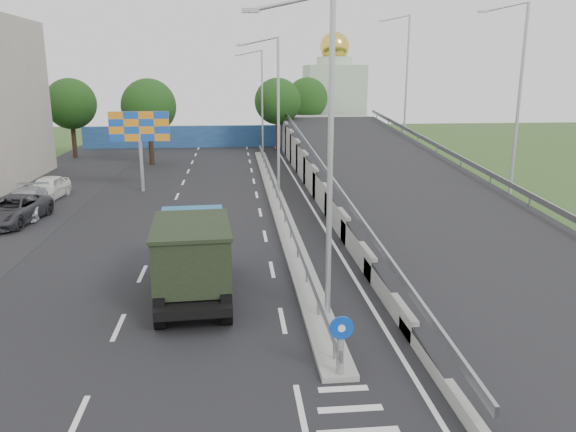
{
  "coord_description": "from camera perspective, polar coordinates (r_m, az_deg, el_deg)",
  "views": [
    {
      "loc": [
        -2.68,
        -11.05,
        7.93
      ],
      "look_at": [
        -0.48,
        11.46,
        2.2
      ],
      "focal_mm": 35.0,
      "sensor_mm": 36.0,
      "label": 1
    }
  ],
  "objects": [
    {
      "name": "ground",
      "position": [
        13.86,
        7.06,
        -20.8
      ],
      "size": [
        160.0,
        160.0,
        0.0
      ],
      "primitive_type": "plane",
      "color": "#2D4C1E",
      "rests_on": "ground"
    },
    {
      "name": "road_surface",
      "position": [
        32.05,
        -5.97,
        -0.19
      ],
      "size": [
        26.0,
        90.0,
        0.04
      ],
      "primitive_type": "cube",
      "color": "black",
      "rests_on": "ground"
    },
    {
      "name": "median",
      "position": [
        36.01,
        -1.17,
        1.66
      ],
      "size": [
        1.0,
        44.0,
        0.2
      ],
      "primitive_type": "cube",
      "color": "gray",
      "rests_on": "ground"
    },
    {
      "name": "overpass_ramp",
      "position": [
        37.02,
        10.51,
        4.37
      ],
      "size": [
        10.0,
        50.0,
        3.5
      ],
      "color": "gray",
      "rests_on": "ground"
    },
    {
      "name": "median_guardrail",
      "position": [
        35.88,
        -1.18,
        2.67
      ],
      "size": [
        0.09,
        44.0,
        0.71
      ],
      "color": "gray",
      "rests_on": "median"
    },
    {
      "name": "sign_bollard",
      "position": [
        15.15,
        5.37,
        -12.92
      ],
      "size": [
        0.64,
        0.23,
        1.67
      ],
      "color": "black",
      "rests_on": "median"
    },
    {
      "name": "lamp_post_near",
      "position": [
        17.41,
        3.72,
        7.19
      ],
      "size": [
        2.74,
        0.18,
        10.08
      ],
      "color": "#B2B5B7",
      "rests_on": "median"
    },
    {
      "name": "lamp_post_mid",
      "position": [
        37.22,
        -1.29,
        10.94
      ],
      "size": [
        2.74,
        0.18,
        10.08
      ],
      "color": "#B2B5B7",
      "rests_on": "median"
    },
    {
      "name": "lamp_post_far",
      "position": [
        57.16,
        -2.83,
        12.07
      ],
      "size": [
        2.74,
        0.18,
        10.08
      ],
      "color": "#B2B5B7",
      "rests_on": "median"
    },
    {
      "name": "blue_wall",
      "position": [
        63.42,
        -6.8,
        8.03
      ],
      "size": [
        30.0,
        0.5,
        2.4
      ],
      "primitive_type": "cube",
      "color": "navy",
      "rests_on": "ground"
    },
    {
      "name": "church",
      "position": [
        72.22,
        4.65,
        12.09
      ],
      "size": [
        7.0,
        7.0,
        13.8
      ],
      "color": "#B2CCAD",
      "rests_on": "ground"
    },
    {
      "name": "billboard",
      "position": [
        39.74,
        -14.86,
        8.34
      ],
      "size": [
        4.0,
        0.24,
        5.5
      ],
      "color": "#B2B5B7",
      "rests_on": "ground"
    },
    {
      "name": "tree_left_mid",
      "position": [
        51.65,
        -13.96,
        10.75
      ],
      "size": [
        4.8,
        4.8,
        7.6
      ],
      "color": "black",
      "rests_on": "ground"
    },
    {
      "name": "tree_median_far",
      "position": [
        59.3,
        -1.06,
        11.55
      ],
      "size": [
        4.8,
        4.8,
        7.6
      ],
      "color": "black",
      "rests_on": "ground"
    },
    {
      "name": "tree_left_far",
      "position": [
        58.17,
        -21.21,
        10.57
      ],
      "size": [
        4.8,
        4.8,
        7.6
      ],
      "color": "black",
      "rests_on": "ground"
    },
    {
      "name": "tree_ramp_far",
      "position": [
        66.67,
        1.96,
        11.84
      ],
      "size": [
        4.8,
        4.8,
        7.6
      ],
      "color": "black",
      "rests_on": "ground"
    },
    {
      "name": "dump_truck",
      "position": [
        20.66,
        -9.66,
        -3.72
      ],
      "size": [
        2.89,
        6.84,
        2.96
      ],
      "rotation": [
        0.0,
        0.0,
        0.06
      ],
      "color": "black",
      "rests_on": "ground"
    },
    {
      "name": "parked_car_c",
      "position": [
        33.96,
        -26.22,
        0.52
      ],
      "size": [
        3.2,
        5.68,
        1.5
      ],
      "primitive_type": "imported",
      "rotation": [
        0.0,
        0.0,
        -0.14
      ],
      "color": "#333338",
      "rests_on": "ground"
    },
    {
      "name": "parked_car_d",
      "position": [
        35.68,
        -25.13,
        1.25
      ],
      "size": [
        2.74,
        5.44,
        1.51
      ],
      "primitive_type": "imported",
      "rotation": [
        0.0,
        0.0,
        0.12
      ],
      "color": "#A4A6AD",
      "rests_on": "ground"
    },
    {
      "name": "parked_car_e",
      "position": [
        39.61,
        -23.25,
        2.62
      ],
      "size": [
        2.18,
        4.59,
        1.52
      ],
      "primitive_type": "imported",
      "rotation": [
        0.0,
        0.0,
        -0.09
      ],
      "color": "white",
      "rests_on": "ground"
    }
  ]
}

